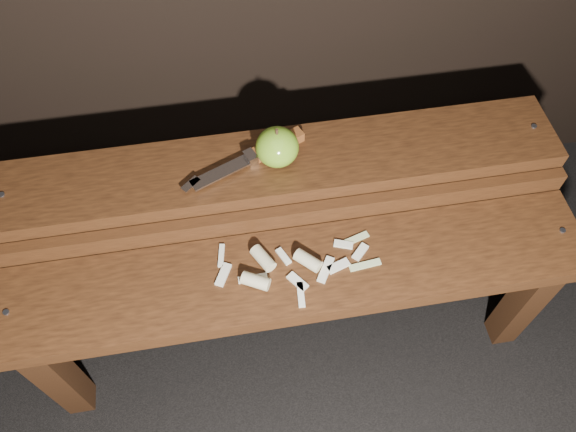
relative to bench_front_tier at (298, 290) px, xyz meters
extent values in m
plane|color=black|center=(0.00, 0.06, -0.35)|extent=(60.00, 60.00, 0.00)
cube|color=black|center=(-0.54, -0.04, -0.16)|extent=(0.06, 0.06, 0.38)
cube|color=black|center=(0.54, -0.04, -0.16)|extent=(0.06, 0.06, 0.38)
cube|color=#381D0D|center=(0.00, 0.01, 0.05)|extent=(1.20, 0.20, 0.04)
cylinder|color=slate|center=(-0.56, 0.01, 0.07)|extent=(0.01, 0.01, 0.00)
cylinder|color=slate|center=(0.56, 0.01, 0.07)|extent=(0.01, 0.01, 0.00)
cube|color=black|center=(-0.54, 0.26, -0.12)|extent=(0.06, 0.06, 0.46)
cube|color=black|center=(0.54, 0.26, -0.12)|extent=(0.06, 0.06, 0.46)
cube|color=#381D0D|center=(0.00, 0.13, 0.09)|extent=(1.20, 0.02, 0.05)
cube|color=#381D0D|center=(0.00, 0.23, 0.13)|extent=(1.20, 0.18, 0.04)
cylinder|color=slate|center=(-0.56, 0.23, 0.15)|extent=(0.01, 0.01, 0.00)
cylinder|color=slate|center=(0.56, 0.23, 0.15)|extent=(0.01, 0.01, 0.00)
ellipsoid|color=#6C9B1F|center=(0.00, 0.23, 0.19)|extent=(0.09, 0.09, 0.08)
cylinder|color=#382314|center=(0.00, 0.23, 0.23)|extent=(0.01, 0.01, 0.01)
cube|color=brown|center=(0.00, 0.26, 0.16)|extent=(0.12, 0.07, 0.02)
cube|color=silver|center=(-0.06, 0.24, 0.16)|extent=(0.03, 0.04, 0.02)
cube|color=silver|center=(-0.13, 0.21, 0.16)|extent=(0.13, 0.08, 0.00)
cube|color=silver|center=(-0.19, 0.19, 0.16)|extent=(0.04, 0.04, 0.00)
cube|color=beige|center=(0.10, 0.05, 0.07)|extent=(0.04, 0.03, 0.01)
cube|color=beige|center=(-0.15, 0.02, 0.07)|extent=(0.04, 0.05, 0.01)
cube|color=beige|center=(0.08, 0.00, 0.07)|extent=(0.05, 0.03, 0.01)
cube|color=beige|center=(-0.02, 0.04, 0.07)|extent=(0.03, 0.04, 0.01)
cube|color=beige|center=(-0.15, 0.07, 0.07)|extent=(0.02, 0.05, 0.01)
cube|color=beige|center=(0.00, -0.02, 0.07)|extent=(0.04, 0.05, 0.01)
cube|color=beige|center=(0.00, -0.04, 0.07)|extent=(0.02, 0.05, 0.01)
cube|color=beige|center=(-0.09, 0.01, 0.07)|extent=(0.06, 0.01, 0.01)
cube|color=beige|center=(0.13, 0.03, 0.07)|extent=(0.04, 0.04, 0.01)
cube|color=beige|center=(0.06, 0.00, 0.07)|extent=(0.04, 0.06, 0.01)
cylinder|color=#C9BB8C|center=(-0.06, 0.04, 0.08)|extent=(0.05, 0.06, 0.03)
cylinder|color=#C9BB8C|center=(-0.08, -0.01, 0.08)|extent=(0.06, 0.05, 0.03)
cylinder|color=#C9BB8C|center=(0.02, 0.02, 0.08)|extent=(0.06, 0.06, 0.03)
cube|color=#BCC988|center=(0.14, 0.00, 0.07)|extent=(0.07, 0.02, 0.00)
cube|color=#BCC988|center=(0.13, 0.06, 0.07)|extent=(0.07, 0.03, 0.00)
camera|label=1|loc=(-0.10, -0.51, 1.05)|focal=35.00mm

